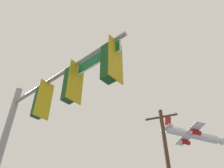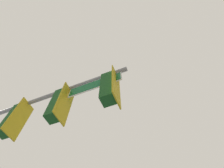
{
  "view_description": "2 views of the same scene",
  "coord_description": "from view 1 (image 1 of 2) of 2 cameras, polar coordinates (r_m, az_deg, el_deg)",
  "views": [
    {
      "loc": [
        -1.45,
        -9.05,
        1.59
      ],
      "look_at": [
        -5.45,
        -4.0,
        6.26
      ],
      "focal_mm": 35.0,
      "sensor_mm": 36.0,
      "label": 1
    },
    {
      "loc": [
        -3.17,
        -8.06,
        1.55
      ],
      "look_at": [
        -4.04,
        -5.67,
        5.73
      ],
      "focal_mm": 28.0,
      "sensor_mm": 36.0,
      "label": 2
    }
  ],
  "objects": [
    {
      "name": "airplane",
      "position": [
        107.44,
        20.21,
        -12.34
      ],
      "size": [
        22.95,
        22.96,
        13.06
      ],
      "color": "silver"
    },
    {
      "name": "signal_pole_near",
      "position": [
        6.93,
        -18.35,
        -8.65
      ],
      "size": [
        5.42,
        0.61,
        6.52
      ],
      "color": "gray",
      "rests_on": "ground_plane"
    }
  ]
}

